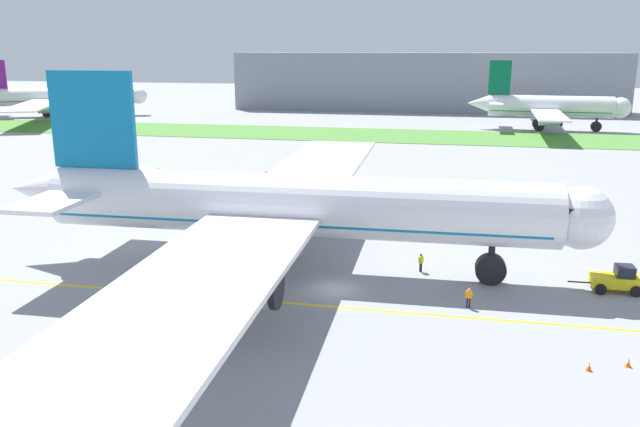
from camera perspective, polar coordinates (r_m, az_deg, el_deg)
name	(u,v)px	position (r m, az deg, el deg)	size (l,w,h in m)	color
ground_plane	(334,289)	(53.56, 1.28, -6.73)	(600.00, 600.00, 0.00)	gray
apron_taxi_line	(326,306)	(50.15, 0.50, -8.25)	(280.00, 0.36, 0.01)	yellow
grass_median_strip	(412,136)	(147.57, 8.16, 6.84)	(320.00, 24.00, 0.10)	#4C8438
airliner_foreground	(287,206)	(56.17, -2.96, 0.63)	(53.89, 85.45, 17.51)	white
pushback_tug	(617,280)	(58.08, 24.96, -5.36)	(5.70, 2.33, 2.26)	yellow
ground_crew_wingwalker_port	(469,296)	(50.82, 13.11, -7.15)	(0.54, 0.37, 1.61)	black
ground_crew_marshaller_front	(421,261)	(57.89, 8.98, -4.18)	(0.46, 0.51, 1.70)	black
traffic_cone_near_nose	(589,366)	(44.07, 22.85, -12.44)	(0.36, 0.36, 0.58)	#F2590C
traffic_cone_port_wing	(629,363)	(45.55, 25.78, -11.86)	(0.36, 0.36, 0.58)	#F2590C
service_truck_baggage_loader	(282,183)	(86.99, -3.42, 2.71)	(5.16, 3.31, 3.09)	#B21E19
parked_airliner_far_left	(57,97)	(204.32, -22.41, 9.54)	(48.05, 78.23, 16.15)	white
parked_airliner_far_centre	(548,107)	(165.92, 19.60, 8.92)	(37.73, 56.99, 16.54)	white
terminal_building	(424,82)	(210.19, 9.27, 11.50)	(119.76, 20.00, 18.00)	gray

